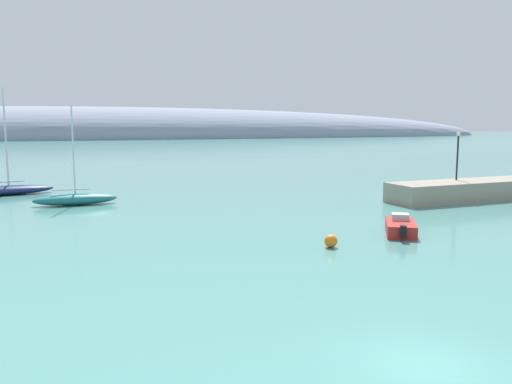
{
  "coord_description": "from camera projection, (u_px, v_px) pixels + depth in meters",
  "views": [
    {
      "loc": [
        -9.05,
        -12.05,
        6.98
      ],
      "look_at": [
        2.06,
        21.98,
        2.18
      ],
      "focal_mm": 36.73,
      "sensor_mm": 36.0,
      "label": 1
    }
  ],
  "objects": [
    {
      "name": "distant_ridge",
      "position": [
        83.0,
        138.0,
        221.87
      ],
      "size": [
        399.83,
        54.23,
        26.85
      ],
      "primitive_type": "ellipsoid",
      "color": "gray",
      "rests_on": "ground"
    },
    {
      "name": "motorboat_red_foreground",
      "position": [
        400.0,
        227.0,
        32.85
      ],
      "size": [
        3.4,
        4.26,
        1.18
      ],
      "rotation": [
        0.0,
        0.0,
        1.05
      ],
      "color": "red",
      "rests_on": "water"
    },
    {
      "name": "mooring_buoy_orange",
      "position": [
        331.0,
        241.0,
        29.26
      ],
      "size": [
        0.74,
        0.74,
        0.74
      ],
      "primitive_type": "sphere",
      "color": "orange",
      "rests_on": "water"
    },
    {
      "name": "sailboat_navy_near_shore",
      "position": [
        9.0,
        189.0,
        50.46
      ],
      "size": [
        8.35,
        3.58,
        10.2
      ],
      "rotation": [
        0.0,
        0.0,
        0.18
      ],
      "color": "navy",
      "rests_on": "water"
    },
    {
      "name": "water",
      "position": [
        425.0,
        366.0,
        15.07
      ],
      "size": [
        600.0,
        600.0,
        0.0
      ],
      "primitive_type": "plane",
      "color": "teal",
      "rests_on": "ground"
    },
    {
      "name": "breakwater_rocks",
      "position": [
        480.0,
        189.0,
        47.72
      ],
      "size": [
        18.84,
        5.4,
        1.73
      ],
      "primitive_type": "cube",
      "rotation": [
        0.0,
        0.0,
        0.08
      ],
      "color": "gray",
      "rests_on": "ground"
    },
    {
      "name": "sailboat_teal_mid_mooring",
      "position": [
        75.0,
        199.0,
        44.24
      ],
      "size": [
        6.89,
        2.0,
        8.32
      ],
      "rotation": [
        0.0,
        0.0,
        0.03
      ],
      "color": "#1E6B70",
      "rests_on": "water"
    },
    {
      "name": "harbor_lamp_post",
      "position": [
        458.0,
        151.0,
        47.28
      ],
      "size": [
        0.36,
        0.36,
        4.34
      ],
      "color": "black",
      "rests_on": "breakwater_rocks"
    }
  ]
}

